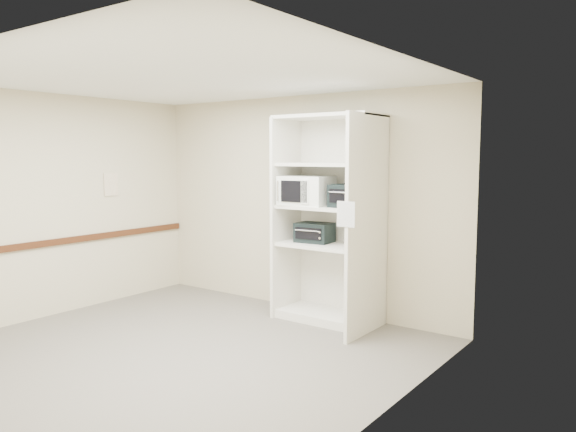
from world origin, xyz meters
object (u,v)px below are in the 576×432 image
Objects in this scene: shelving_unit at (332,226)px; microwave at (307,191)px; toaster_oven_lower at (315,233)px; toaster_oven_upper at (352,196)px.

microwave is at bearing -169.10° from shelving_unit.
microwave is 0.52m from toaster_oven_lower.
toaster_oven_upper is 1.08× the size of toaster_oven_lower.
shelving_unit is at bearing -11.92° from toaster_oven_lower.
toaster_oven_lower is (0.06, 0.09, -0.51)m from microwave.
microwave is 1.37× the size of toaster_oven_lower.
shelving_unit is 0.28m from toaster_oven_lower.
toaster_oven_lower is (-0.26, 0.03, -0.09)m from shelving_unit.
microwave is 0.60m from toaster_oven_upper.
shelving_unit reaches higher than toaster_oven_lower.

